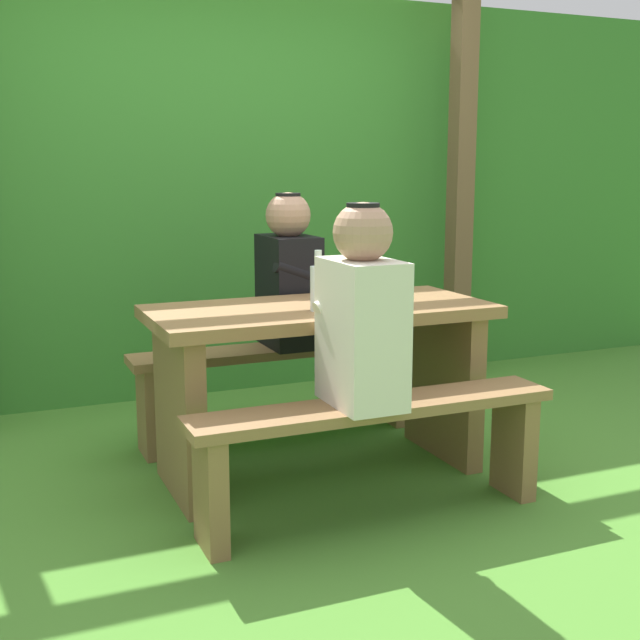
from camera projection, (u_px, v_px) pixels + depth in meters
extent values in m
plane|color=#4A872E|center=(320.00, 473.00, 3.53)|extent=(12.00, 12.00, 0.00)
cube|color=#377B2B|center=(197.00, 193.00, 5.06)|extent=(6.40, 1.01, 2.24)
cube|color=brown|center=(460.00, 193.00, 4.90)|extent=(0.12, 0.12, 2.25)
cube|color=olive|center=(320.00, 312.00, 3.40)|extent=(1.40, 0.64, 0.05)
cube|color=olive|center=(179.00, 413.00, 3.24)|extent=(0.08, 0.54, 0.68)
cube|color=olive|center=(443.00, 382.00, 3.70)|extent=(0.08, 0.54, 0.68)
cube|color=olive|center=(375.00, 407.00, 3.00)|extent=(1.40, 0.24, 0.04)
cube|color=olive|center=(211.00, 492.00, 2.80)|extent=(0.07, 0.22, 0.41)
cube|color=olive|center=(514.00, 444.00, 3.28)|extent=(0.07, 0.22, 0.41)
cube|color=olive|center=(278.00, 350.00, 3.91)|extent=(1.40, 0.24, 0.04)
cube|color=olive|center=(149.00, 411.00, 3.72)|extent=(0.07, 0.22, 0.41)
cube|color=olive|center=(393.00, 383.00, 4.19)|extent=(0.07, 0.22, 0.41)
cube|color=silver|center=(362.00, 333.00, 2.92)|extent=(0.22, 0.34, 0.52)
sphere|color=tan|center=(363.00, 233.00, 2.86)|extent=(0.21, 0.21, 0.21)
cylinder|color=black|center=(363.00, 207.00, 2.84)|extent=(0.12, 0.12, 0.02)
cylinder|color=silver|center=(345.00, 298.00, 3.03)|extent=(0.25, 0.07, 0.15)
cube|color=black|center=(289.00, 291.00, 3.88)|extent=(0.22, 0.34, 0.52)
sphere|color=tan|center=(288.00, 215.00, 3.82)|extent=(0.21, 0.21, 0.21)
cylinder|color=black|center=(288.00, 196.00, 3.80)|extent=(0.12, 0.12, 0.02)
cylinder|color=black|center=(300.00, 273.00, 3.74)|extent=(0.25, 0.07, 0.15)
cylinder|color=silver|center=(354.00, 286.00, 3.60)|extent=(0.07, 0.07, 0.10)
cylinder|color=silver|center=(318.00, 289.00, 3.26)|extent=(0.06, 0.06, 0.18)
cylinder|color=silver|center=(318.00, 258.00, 3.24)|extent=(0.03, 0.03, 0.06)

